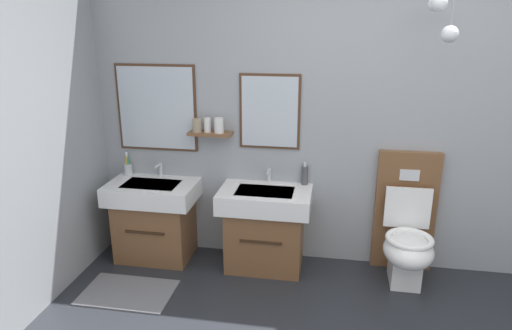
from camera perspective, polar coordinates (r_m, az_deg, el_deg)
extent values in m
cube|color=#999EA3|center=(3.75, 14.88, 6.56)|extent=(4.85, 0.12, 2.59)
cube|color=#4C301E|center=(3.96, -12.23, 6.94)|extent=(0.69, 0.02, 0.73)
cube|color=silver|center=(3.95, -12.28, 6.91)|extent=(0.65, 0.01, 0.69)
cube|color=#4C301E|center=(3.71, 1.72, 6.62)|extent=(0.49, 0.02, 0.61)
cube|color=silver|center=(3.70, 1.70, 6.59)|extent=(0.45, 0.01, 0.57)
cube|color=brown|center=(3.77, -5.70, 3.91)|extent=(0.36, 0.14, 0.02)
cylinder|color=gray|center=(3.78, -7.35, 4.90)|extent=(0.08, 0.08, 0.11)
cylinder|color=white|center=(3.76, -6.06, 4.97)|extent=(0.06, 0.06, 0.12)
cylinder|color=white|center=(3.72, -4.63, 4.92)|extent=(0.08, 0.08, 0.12)
sphere|color=silver|center=(3.46, 21.24, 18.07)|extent=(0.09, 0.09, 0.09)
sphere|color=silver|center=(3.32, 21.81, 18.14)|extent=(0.11, 0.11, 0.11)
sphere|color=silver|center=(3.29, 22.94, 14.74)|extent=(0.11, 0.11, 0.11)
cube|color=slate|center=(3.74, -15.60, -15.00)|extent=(0.68, 0.44, 0.01)
cube|color=brown|center=(4.09, -12.36, -7.65)|extent=(0.61, 0.44, 0.52)
cube|color=#342214|center=(3.88, -13.66, -8.18)|extent=(0.34, 0.01, 0.02)
cube|color=white|center=(3.96, -12.68, -3.20)|extent=(0.74, 0.49, 0.15)
cube|color=silver|center=(3.91, -12.91, -2.49)|extent=(0.46, 0.27, 0.03)
cylinder|color=silver|center=(4.09, -11.77, -0.50)|extent=(0.03, 0.03, 0.11)
cylinder|color=silver|center=(4.02, -12.09, -0.09)|extent=(0.02, 0.11, 0.02)
cube|color=brown|center=(3.85, 1.14, -8.89)|extent=(0.61, 0.44, 0.52)
cube|color=#342214|center=(3.62, 0.59, -9.57)|extent=(0.34, 0.01, 0.02)
cube|color=white|center=(3.71, 1.17, -4.19)|extent=(0.74, 0.49, 0.15)
cube|color=silver|center=(3.66, 1.11, -3.46)|extent=(0.46, 0.27, 0.03)
cylinder|color=silver|center=(3.84, 1.64, -1.28)|extent=(0.03, 0.03, 0.11)
cylinder|color=silver|center=(3.78, 1.52, -0.86)|extent=(0.02, 0.11, 0.02)
cube|color=brown|center=(3.93, 17.98, -5.38)|extent=(0.48, 0.10, 1.00)
cube|color=silver|center=(3.77, 18.54, -1.21)|extent=(0.15, 0.01, 0.09)
cube|color=white|center=(3.84, 18.01, -11.46)|extent=(0.22, 0.30, 0.34)
ellipsoid|color=white|center=(3.70, 18.39, -10.02)|extent=(0.37, 0.46, 0.24)
torus|color=white|center=(3.66, 18.54, -8.69)|extent=(0.35, 0.35, 0.04)
cube|color=white|center=(3.79, 18.32, -5.06)|extent=(0.35, 0.03, 0.33)
cylinder|color=silver|center=(4.17, -15.59, -0.50)|extent=(0.07, 0.07, 0.09)
cylinder|color=#33B266|center=(4.16, -15.51, 0.25)|extent=(0.03, 0.02, 0.17)
cube|color=white|center=(4.13, -15.78, 1.36)|extent=(0.02, 0.02, 0.03)
cylinder|color=#33B266|center=(4.18, -15.71, 0.19)|extent=(0.01, 0.03, 0.15)
cube|color=white|center=(4.16, -15.73, 1.23)|extent=(0.01, 0.02, 0.03)
cylinder|color=yellow|center=(4.15, -15.82, 0.14)|extent=(0.02, 0.04, 0.16)
cube|color=white|center=(4.13, -15.76, 1.27)|extent=(0.01, 0.02, 0.03)
cylinder|color=#4C4C51|center=(3.79, 6.06, -1.30)|extent=(0.06, 0.06, 0.15)
cylinder|color=silver|center=(3.76, 6.11, 0.07)|extent=(0.02, 0.02, 0.04)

